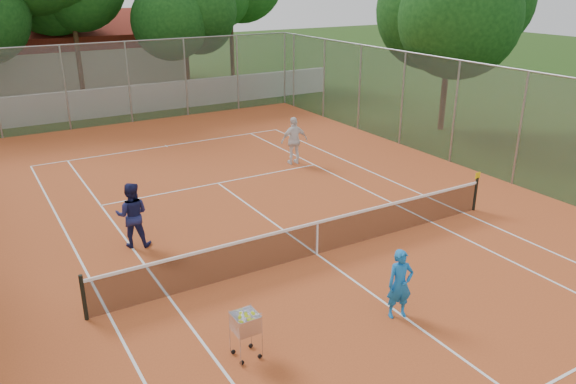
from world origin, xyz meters
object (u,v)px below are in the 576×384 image
tennis_net (317,238)px  clubhouse (46,55)px  player_far_left (132,215)px  ball_hopper (246,334)px  player_near (400,284)px  player_far_right (294,141)px

tennis_net → clubhouse: clubhouse is taller
player_far_left → ball_hopper: player_far_left is taller
player_near → player_far_right: player_far_right is taller
clubhouse → player_far_right: bearing=-75.9°
tennis_net → player_far_right: player_far_right is taller
player_far_right → tennis_net: bearing=71.0°
tennis_net → ball_hopper: bearing=-140.8°
clubhouse → player_far_left: (-1.99, -26.00, -1.27)m
clubhouse → player_near: clubhouse is taller
player_near → ball_hopper: 3.50m
clubhouse → player_near: size_ratio=10.46×
ball_hopper → player_far_right: bearing=72.8°
tennis_net → player_far_right: (3.53, 6.96, 0.44)m
ball_hopper → clubhouse: bearing=105.7°
clubhouse → ball_hopper: clubhouse is taller
clubhouse → player_far_left: clubhouse is taller
player_far_left → tennis_net: bearing=167.9°
ball_hopper → tennis_net: bearing=57.6°
ball_hopper → player_near: bearing=11.5°
clubhouse → ball_hopper: (-1.55, -31.89, -1.66)m
tennis_net → player_far_right: size_ratio=6.37×
clubhouse → player_near: bearing=-86.6°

